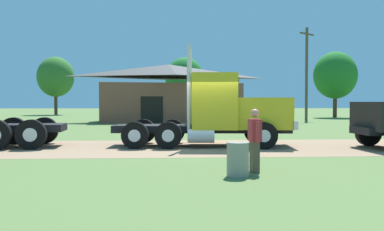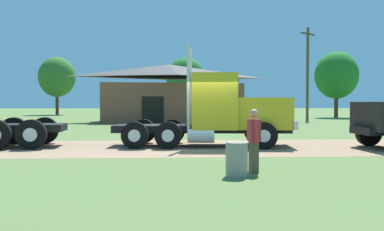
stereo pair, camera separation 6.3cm
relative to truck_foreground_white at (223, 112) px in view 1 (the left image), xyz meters
name	(u,v)px [view 1 (the left image)]	position (x,y,z in m)	size (l,w,h in m)	color
ground_plane	(205,147)	(-0.76, -0.45, -1.34)	(200.00, 200.00, 0.00)	#566D38
dirt_track	(205,147)	(-0.76, -0.45, -1.34)	(120.00, 6.22, 0.01)	#967558
truck_foreground_white	(223,112)	(0.00, 0.00, 0.00)	(7.21, 3.12, 3.97)	black
visitor_by_barrel	(255,138)	(-0.02, -6.42, -0.50)	(0.28, 0.62, 1.58)	#B22D33
steel_barrel	(238,159)	(-0.54, -6.98, -0.94)	(0.52, 0.52, 0.81)	gray
shed_building	(169,94)	(-2.13, 21.25, 1.10)	(13.38, 7.61, 5.07)	brown
utility_pole_near	(307,71)	(10.84, 22.98, 3.28)	(1.78, 1.52, 8.74)	brown
tree_mid	(56,77)	(-17.39, 42.34, 3.78)	(4.92, 4.92, 7.85)	#513823
tree_right	(185,79)	(-0.34, 30.99, 2.96)	(4.33, 4.33, 6.70)	#513823
tree_far_right	(335,75)	(16.47, 30.27, 3.37)	(4.77, 4.77, 7.36)	#513823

